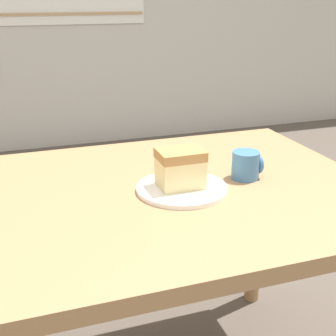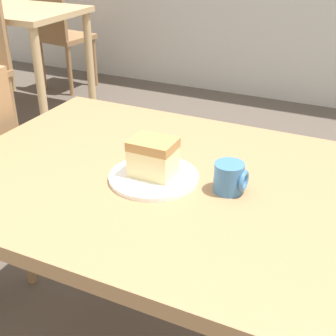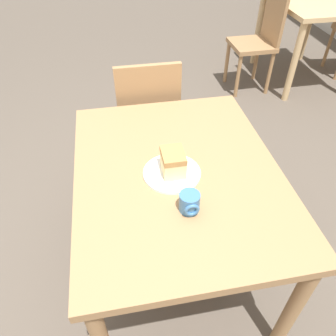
{
  "view_description": "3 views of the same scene",
  "coord_description": "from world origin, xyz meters",
  "px_view_note": "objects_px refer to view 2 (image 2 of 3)",
  "views": [
    {
      "loc": [
        -0.37,
        -0.87,
        1.22
      ],
      "look_at": [
        0.01,
        0.23,
        0.78
      ],
      "focal_mm": 50.0,
      "sensor_mm": 36.0,
      "label": 1
    },
    {
      "loc": [
        0.53,
        -0.78,
        1.34
      ],
      "look_at": [
        0.07,
        0.19,
        0.77
      ],
      "focal_mm": 50.0,
      "sensor_mm": 36.0,
      "label": 2
    },
    {
      "loc": [
        1.0,
        -0.01,
        1.66
      ],
      "look_at": [
        0.06,
        0.16,
        0.79
      ],
      "focal_mm": 35.0,
      "sensor_mm": 36.0,
      "label": 3
    }
  ],
  "objects_px": {
    "dining_table_far": "(16,26)",
    "cake_slice": "(153,157)",
    "dining_table_near": "(152,202)",
    "chair_far_opposite": "(60,33)",
    "coffee_mug": "(230,178)",
    "plate": "(154,177)"
  },
  "relations": [
    {
      "from": "dining_table_far",
      "to": "plate",
      "type": "bearing_deg",
      "value": -40.59
    },
    {
      "from": "dining_table_far",
      "to": "dining_table_near",
      "type": "bearing_deg",
      "value": -40.44
    },
    {
      "from": "dining_table_far",
      "to": "plate",
      "type": "xyz_separation_m",
      "value": [
        2.04,
        -1.75,
        0.09
      ]
    },
    {
      "from": "dining_table_near",
      "to": "chair_far_opposite",
      "type": "bearing_deg",
      "value": 132.12
    },
    {
      "from": "dining_table_far",
      "to": "chair_far_opposite",
      "type": "distance_m",
      "value": 0.55
    },
    {
      "from": "plate",
      "to": "cake_slice",
      "type": "xyz_separation_m",
      "value": [
        -0.0,
        0.0,
        0.06
      ]
    },
    {
      "from": "plate",
      "to": "coffee_mug",
      "type": "xyz_separation_m",
      "value": [
        0.2,
        0.03,
        0.03
      ]
    },
    {
      "from": "dining_table_far",
      "to": "cake_slice",
      "type": "relative_size",
      "value": 8.18
    },
    {
      "from": "dining_table_near",
      "to": "plate",
      "type": "distance_m",
      "value": 0.11
    },
    {
      "from": "chair_far_opposite",
      "to": "coffee_mug",
      "type": "bearing_deg",
      "value": 141.67
    },
    {
      "from": "dining_table_near",
      "to": "cake_slice",
      "type": "xyz_separation_m",
      "value": [
        0.02,
        -0.02,
        0.16
      ]
    },
    {
      "from": "chair_far_opposite",
      "to": "dining_table_near",
      "type": "bearing_deg",
      "value": 138.71
    },
    {
      "from": "cake_slice",
      "to": "dining_table_far",
      "type": "bearing_deg",
      "value": 139.45
    },
    {
      "from": "chair_far_opposite",
      "to": "coffee_mug",
      "type": "xyz_separation_m",
      "value": [
        2.26,
        -2.25,
        0.27
      ]
    },
    {
      "from": "dining_table_far",
      "to": "coffee_mug",
      "type": "height_order",
      "value": "coffee_mug"
    },
    {
      "from": "chair_far_opposite",
      "to": "coffee_mug",
      "type": "distance_m",
      "value": 3.2
    },
    {
      "from": "chair_far_opposite",
      "to": "cake_slice",
      "type": "height_order",
      "value": "chair_far_opposite"
    },
    {
      "from": "plate",
      "to": "dining_table_near",
      "type": "bearing_deg",
      "value": 128.39
    },
    {
      "from": "dining_table_near",
      "to": "coffee_mug",
      "type": "distance_m",
      "value": 0.26
    },
    {
      "from": "dining_table_near",
      "to": "coffee_mug",
      "type": "xyz_separation_m",
      "value": [
        0.22,
        -0.0,
        0.13
      ]
    },
    {
      "from": "dining_table_far",
      "to": "chair_far_opposite",
      "type": "height_order",
      "value": "chair_far_opposite"
    },
    {
      "from": "chair_far_opposite",
      "to": "cake_slice",
      "type": "relative_size",
      "value": 7.87
    }
  ]
}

